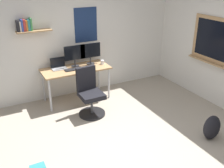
% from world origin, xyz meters
% --- Properties ---
extents(ground_plane, '(5.20, 5.20, 0.00)m').
position_xyz_m(ground_plane, '(0.00, 0.00, 0.00)').
color(ground_plane, '#9E9384').
rests_on(ground_plane, ground).
extents(wall_back, '(5.00, 0.30, 2.60)m').
position_xyz_m(wall_back, '(-0.01, 2.45, 1.30)').
color(wall_back, silver).
rests_on(wall_back, ground).
extents(desk, '(1.43, 0.64, 0.73)m').
position_xyz_m(desk, '(-0.12, 2.05, 0.66)').
color(desk, tan).
rests_on(desk, ground).
extents(office_chair, '(0.52, 0.52, 0.95)m').
position_xyz_m(office_chair, '(-0.11, 1.34, 0.41)').
color(office_chair, black).
rests_on(office_chair, ground).
extents(laptop, '(0.31, 0.21, 0.23)m').
position_xyz_m(laptop, '(-0.44, 2.20, 0.79)').
color(laptop, '#ADAFB5').
rests_on(laptop, desk).
extents(monitor_primary, '(0.46, 0.17, 0.46)m').
position_xyz_m(monitor_primary, '(-0.09, 2.15, 1.00)').
color(monitor_primary, '#38383D').
rests_on(monitor_primary, desk).
extents(monitor_secondary, '(0.46, 0.17, 0.46)m').
position_xyz_m(monitor_secondary, '(0.27, 2.15, 1.00)').
color(monitor_secondary, '#38383D').
rests_on(monitor_secondary, desk).
extents(keyboard, '(0.37, 0.13, 0.02)m').
position_xyz_m(keyboard, '(-0.19, 1.97, 0.74)').
color(keyboard, black).
rests_on(keyboard, desk).
extents(computer_mouse, '(0.10, 0.06, 0.03)m').
position_xyz_m(computer_mouse, '(0.09, 1.97, 0.75)').
color(computer_mouse, '#262628').
rests_on(computer_mouse, desk).
extents(coffee_mug, '(0.08, 0.08, 0.09)m').
position_xyz_m(coffee_mug, '(0.49, 2.02, 0.78)').
color(coffee_mug, silver).
rests_on(coffee_mug, desk).
extents(backpack, '(0.32, 0.22, 0.44)m').
position_xyz_m(backpack, '(1.36, -0.39, 0.22)').
color(backpack, black).
rests_on(backpack, ground).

